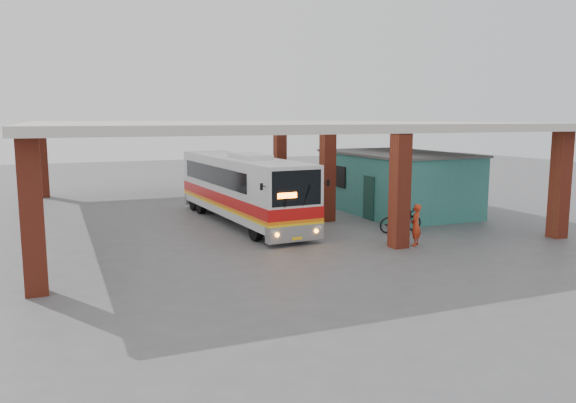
# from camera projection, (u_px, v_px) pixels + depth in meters

# --- Properties ---
(ground) EXTENTS (90.00, 90.00, 0.00)m
(ground) POSITION_uv_depth(u_px,v_px,m) (294.00, 238.00, 22.85)
(ground) COLOR #515154
(ground) RESTS_ON ground
(brick_columns) EXTENTS (20.10, 21.60, 4.35)m
(brick_columns) POSITION_uv_depth(u_px,v_px,m) (281.00, 173.00, 27.63)
(brick_columns) COLOR #9C3622
(brick_columns) RESTS_ON ground
(canopy_roof) EXTENTS (21.00, 23.00, 0.30)m
(canopy_roof) POSITION_uv_depth(u_px,v_px,m) (252.00, 125.00, 28.30)
(canopy_roof) COLOR beige
(canopy_roof) RESTS_ON brick_columns
(shop_building) EXTENTS (5.20, 8.20, 3.11)m
(shop_building) POSITION_uv_depth(u_px,v_px,m) (396.00, 182.00, 29.13)
(shop_building) COLOR #2B6C64
(shop_building) RESTS_ON ground
(coach_bus) EXTENTS (3.05, 11.36, 3.27)m
(coach_bus) POSITION_uv_depth(u_px,v_px,m) (242.00, 188.00, 26.03)
(coach_bus) COLOR silver
(coach_bus) RESTS_ON ground
(motorcycle) EXTENTS (2.07, 0.73, 1.09)m
(motorcycle) POSITION_uv_depth(u_px,v_px,m) (401.00, 220.00, 24.01)
(motorcycle) COLOR black
(motorcycle) RESTS_ON ground
(pedestrian) EXTENTS (0.70, 0.67, 1.60)m
(pedestrian) POSITION_uv_depth(u_px,v_px,m) (416.00, 225.00, 21.43)
(pedestrian) COLOR red
(pedestrian) RESTS_ON ground
(red_chair) EXTENTS (0.44, 0.44, 0.74)m
(red_chair) POSITION_uv_depth(u_px,v_px,m) (320.00, 198.00, 32.06)
(red_chair) COLOR #B41B13
(red_chair) RESTS_ON ground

